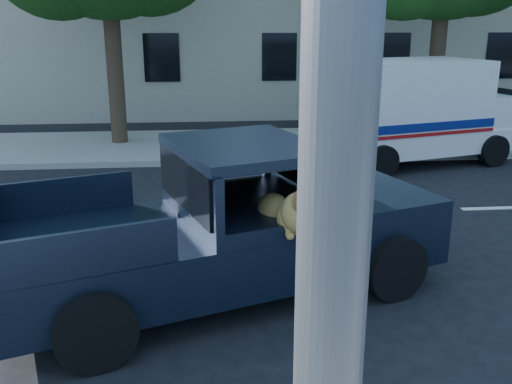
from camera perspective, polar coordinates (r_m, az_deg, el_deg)
The scene contains 5 objects.
ground at distance 7.48m, azimuth 8.02°, elevation -10.82°, with size 120.00×120.00×0.00m, color black.
far_sidewalk at distance 16.07m, azimuth 0.68°, elevation 4.78°, with size 60.00×4.00×0.15m, color gray.
lane_stripes at distance 11.03m, azimuth 14.22°, elevation -1.86°, with size 21.60×0.14×0.01m, color silver, non-canonical shape.
pickup_truck at distance 7.38m, azimuth -3.56°, elevation -5.32°, with size 5.94×3.85×1.98m.
mail_truck at distance 14.68m, azimuth 15.45°, elevation 7.08°, with size 4.99×3.35×2.52m.
Camera 1 is at (-1.61, -6.43, 3.46)m, focal length 40.00 mm.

